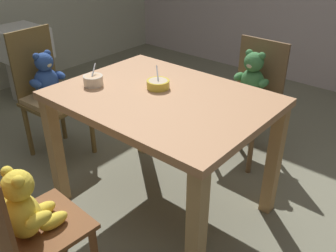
{
  "coord_description": "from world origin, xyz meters",
  "views": [
    {
      "loc": [
        1.2,
        -1.37,
        1.57
      ],
      "look_at": [
        0.0,
        0.05,
        0.54
      ],
      "focal_mm": 39.46,
      "sensor_mm": 36.0,
      "label": 1
    }
  ],
  "objects_px": {
    "teddy_chair_near_left": "(50,89)",
    "sink_basin": "(23,54)",
    "teddy_chair_near_front": "(27,219)",
    "teddy_chair_far_center": "(250,90)",
    "porridge_bowl_cream_near_left": "(93,80)",
    "porridge_bowl_yellow_center": "(158,84)",
    "dining_table": "(162,114)"
  },
  "relations": [
    {
      "from": "dining_table",
      "to": "sink_basin",
      "type": "bearing_deg",
      "value": 170.78
    },
    {
      "from": "dining_table",
      "to": "teddy_chair_near_front",
      "type": "bearing_deg",
      "value": -88.43
    },
    {
      "from": "teddy_chair_far_center",
      "to": "sink_basin",
      "type": "relative_size",
      "value": 1.18
    },
    {
      "from": "teddy_chair_far_center",
      "to": "porridge_bowl_cream_near_left",
      "type": "relative_size",
      "value": 7.57
    },
    {
      "from": "dining_table",
      "to": "teddy_chair_near_left",
      "type": "bearing_deg",
      "value": -176.86
    },
    {
      "from": "dining_table",
      "to": "porridge_bowl_yellow_center",
      "type": "relative_size",
      "value": 8.93
    },
    {
      "from": "teddy_chair_near_front",
      "to": "porridge_bowl_yellow_center",
      "type": "xyz_separation_m",
      "value": [
        -0.1,
        0.94,
        0.27
      ]
    },
    {
      "from": "teddy_chair_far_center",
      "to": "teddy_chair_near_front",
      "type": "xyz_separation_m",
      "value": [
        -0.05,
        -1.75,
        -0.01
      ]
    },
    {
      "from": "porridge_bowl_cream_near_left",
      "to": "teddy_chair_near_front",
      "type": "bearing_deg",
      "value": -60.37
    },
    {
      "from": "teddy_chair_far_center",
      "to": "porridge_bowl_yellow_center",
      "type": "height_order",
      "value": "porridge_bowl_yellow_center"
    },
    {
      "from": "porridge_bowl_cream_near_left",
      "to": "sink_basin",
      "type": "xyz_separation_m",
      "value": [
        -1.66,
        0.48,
        -0.31
      ]
    },
    {
      "from": "porridge_bowl_yellow_center",
      "to": "dining_table",
      "type": "bearing_deg",
      "value": -36.27
    },
    {
      "from": "porridge_bowl_cream_near_left",
      "to": "teddy_chair_near_left",
      "type": "bearing_deg",
      "value": 171.73
    },
    {
      "from": "teddy_chair_near_left",
      "to": "porridge_bowl_cream_near_left",
      "type": "distance_m",
      "value": 0.69
    },
    {
      "from": "sink_basin",
      "to": "teddy_chair_near_front",
      "type": "bearing_deg",
      "value": -30.23
    },
    {
      "from": "dining_table",
      "to": "teddy_chair_near_front",
      "type": "relative_size",
      "value": 1.39
    },
    {
      "from": "dining_table",
      "to": "teddy_chair_near_front",
      "type": "distance_m",
      "value": 0.89
    },
    {
      "from": "dining_table",
      "to": "sink_basin",
      "type": "relative_size",
      "value": 1.59
    },
    {
      "from": "teddy_chair_near_left",
      "to": "teddy_chair_far_center",
      "type": "height_order",
      "value": "teddy_chair_near_left"
    },
    {
      "from": "teddy_chair_far_center",
      "to": "teddy_chair_near_front",
      "type": "relative_size",
      "value": 1.03
    },
    {
      "from": "porridge_bowl_yellow_center",
      "to": "sink_basin",
      "type": "bearing_deg",
      "value": 172.09
    },
    {
      "from": "teddy_chair_near_front",
      "to": "sink_basin",
      "type": "relative_size",
      "value": 1.14
    },
    {
      "from": "porridge_bowl_cream_near_left",
      "to": "sink_basin",
      "type": "height_order",
      "value": "porridge_bowl_cream_near_left"
    },
    {
      "from": "sink_basin",
      "to": "porridge_bowl_cream_near_left",
      "type": "bearing_deg",
      "value": -16.16
    },
    {
      "from": "teddy_chair_near_left",
      "to": "sink_basin",
      "type": "distance_m",
      "value": 1.1
    },
    {
      "from": "teddy_chair_far_center",
      "to": "teddy_chair_near_front",
      "type": "bearing_deg",
      "value": -0.59
    },
    {
      "from": "teddy_chair_near_left",
      "to": "porridge_bowl_cream_near_left",
      "type": "xyz_separation_m",
      "value": [
        0.63,
        -0.09,
        0.26
      ]
    },
    {
      "from": "porridge_bowl_yellow_center",
      "to": "teddy_chair_far_center",
      "type": "bearing_deg",
      "value": 79.29
    },
    {
      "from": "teddy_chair_near_left",
      "to": "teddy_chair_near_front",
      "type": "distance_m",
      "value": 1.33
    },
    {
      "from": "dining_table",
      "to": "sink_basin",
      "type": "height_order",
      "value": "dining_table"
    },
    {
      "from": "dining_table",
      "to": "teddy_chair_near_left",
      "type": "height_order",
      "value": "teddy_chair_near_left"
    },
    {
      "from": "teddy_chair_far_center",
      "to": "porridge_bowl_yellow_center",
      "type": "relative_size",
      "value": 6.65
    }
  ]
}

